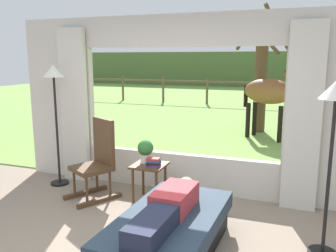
{
  "coord_description": "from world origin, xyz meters",
  "views": [
    {
      "loc": [
        1.59,
        -2.58,
        1.94
      ],
      "look_at": [
        0.0,
        1.8,
        1.05
      ],
      "focal_mm": 37.88,
      "sensor_mm": 36.0,
      "label": 1
    }
  ],
  "objects_px": {
    "potted_plant": "(145,150)",
    "horse": "(271,92)",
    "rocking_chair": "(98,160)",
    "book_stack": "(154,162)",
    "reclining_person": "(168,207)",
    "floor_lamp_right": "(334,116)",
    "recliner_sofa": "(170,233)",
    "floor_lamp_left": "(54,89)",
    "pasture_tree": "(261,80)",
    "side_table": "(149,171)"
  },
  "relations": [
    {
      "from": "floor_lamp_left",
      "to": "floor_lamp_right",
      "type": "xyz_separation_m",
      "value": [
        3.76,
        -0.81,
        -0.08
      ]
    },
    {
      "from": "reclining_person",
      "to": "book_stack",
      "type": "relative_size",
      "value": 7.27
    },
    {
      "from": "book_stack",
      "to": "floor_lamp_left",
      "type": "relative_size",
      "value": 0.11
    },
    {
      "from": "potted_plant",
      "to": "pasture_tree",
      "type": "bearing_deg",
      "value": 79.0
    },
    {
      "from": "floor_lamp_right",
      "to": "reclining_person",
      "type": "bearing_deg",
      "value": -158.81
    },
    {
      "from": "horse",
      "to": "floor_lamp_right",
      "type": "bearing_deg",
      "value": 33.02
    },
    {
      "from": "recliner_sofa",
      "to": "book_stack",
      "type": "height_order",
      "value": "book_stack"
    },
    {
      "from": "pasture_tree",
      "to": "floor_lamp_left",
      "type": "bearing_deg",
      "value": -116.16
    },
    {
      "from": "book_stack",
      "to": "pasture_tree",
      "type": "relative_size",
      "value": 0.06
    },
    {
      "from": "floor_lamp_left",
      "to": "pasture_tree",
      "type": "height_order",
      "value": "pasture_tree"
    },
    {
      "from": "rocking_chair",
      "to": "book_stack",
      "type": "xyz_separation_m",
      "value": [
        0.82,
        0.06,
        0.03
      ]
    },
    {
      "from": "floor_lamp_left",
      "to": "horse",
      "type": "xyz_separation_m",
      "value": [
        2.85,
        4.3,
        -0.34
      ]
    },
    {
      "from": "side_table",
      "to": "book_stack",
      "type": "relative_size",
      "value": 2.64
    },
    {
      "from": "side_table",
      "to": "floor_lamp_right",
      "type": "xyz_separation_m",
      "value": [
        2.17,
        -0.68,
        0.98
      ]
    },
    {
      "from": "horse",
      "to": "floor_lamp_left",
      "type": "bearing_deg",
      "value": -10.64
    },
    {
      "from": "book_stack",
      "to": "rocking_chair",
      "type": "bearing_deg",
      "value": -175.59
    },
    {
      "from": "pasture_tree",
      "to": "recliner_sofa",
      "type": "bearing_deg",
      "value": -91.81
    },
    {
      "from": "reclining_person",
      "to": "horse",
      "type": "relative_size",
      "value": 0.8
    },
    {
      "from": "book_stack",
      "to": "floor_lamp_left",
      "type": "distance_m",
      "value": 1.92
    },
    {
      "from": "reclining_person",
      "to": "floor_lamp_right",
      "type": "distance_m",
      "value": 1.79
    },
    {
      "from": "horse",
      "to": "pasture_tree",
      "type": "xyz_separation_m",
      "value": [
        -0.34,
        0.82,
        0.24
      ]
    },
    {
      "from": "rocking_chair",
      "to": "floor_lamp_right",
      "type": "height_order",
      "value": "floor_lamp_right"
    },
    {
      "from": "recliner_sofa",
      "to": "reclining_person",
      "type": "relative_size",
      "value": 1.21
    },
    {
      "from": "horse",
      "to": "recliner_sofa",
      "type": "bearing_deg",
      "value": 17.42
    },
    {
      "from": "rocking_chair",
      "to": "horse",
      "type": "distance_m",
      "value": 5.0
    },
    {
      "from": "book_stack",
      "to": "pasture_tree",
      "type": "distance_m",
      "value": 5.43
    },
    {
      "from": "pasture_tree",
      "to": "side_table",
      "type": "bearing_deg",
      "value": -100.04
    },
    {
      "from": "potted_plant",
      "to": "horse",
      "type": "xyz_separation_m",
      "value": [
        1.35,
        4.36,
        0.45
      ]
    },
    {
      "from": "potted_plant",
      "to": "floor_lamp_left",
      "type": "xyz_separation_m",
      "value": [
        -1.5,
        0.07,
        0.79
      ]
    },
    {
      "from": "side_table",
      "to": "floor_lamp_left",
      "type": "bearing_deg",
      "value": 175.38
    },
    {
      "from": "horse",
      "to": "pasture_tree",
      "type": "bearing_deg",
      "value": -134.35
    },
    {
      "from": "floor_lamp_left",
      "to": "side_table",
      "type": "bearing_deg",
      "value": -4.62
    },
    {
      "from": "recliner_sofa",
      "to": "horse",
      "type": "relative_size",
      "value": 0.97
    },
    {
      "from": "book_stack",
      "to": "horse",
      "type": "bearing_deg",
      "value": 75.22
    },
    {
      "from": "recliner_sofa",
      "to": "book_stack",
      "type": "xyz_separation_m",
      "value": [
        -0.64,
        1.13,
        0.36
      ]
    },
    {
      "from": "recliner_sofa",
      "to": "potted_plant",
      "type": "relative_size",
      "value": 5.41
    },
    {
      "from": "floor_lamp_right",
      "to": "floor_lamp_left",
      "type": "bearing_deg",
      "value": 167.9
    },
    {
      "from": "recliner_sofa",
      "to": "side_table",
      "type": "height_order",
      "value": "side_table"
    },
    {
      "from": "side_table",
      "to": "floor_lamp_right",
      "type": "bearing_deg",
      "value": -17.31
    },
    {
      "from": "floor_lamp_right",
      "to": "pasture_tree",
      "type": "bearing_deg",
      "value": 101.89
    },
    {
      "from": "reclining_person",
      "to": "potted_plant",
      "type": "bearing_deg",
      "value": 123.75
    },
    {
      "from": "rocking_chair",
      "to": "reclining_person",
      "type": "bearing_deg",
      "value": -8.53
    },
    {
      "from": "horse",
      "to": "potted_plant",
      "type": "bearing_deg",
      "value": 5.78
    },
    {
      "from": "side_table",
      "to": "reclining_person",
      "type": "bearing_deg",
      "value": -59.69
    },
    {
      "from": "pasture_tree",
      "to": "rocking_chair",
      "type": "bearing_deg",
      "value": -107.19
    },
    {
      "from": "pasture_tree",
      "to": "floor_lamp_right",
      "type": "bearing_deg",
      "value": -78.11
    },
    {
      "from": "book_stack",
      "to": "floor_lamp_left",
      "type": "bearing_deg",
      "value": 173.62
    },
    {
      "from": "pasture_tree",
      "to": "book_stack",
      "type": "bearing_deg",
      "value": -99.01
    },
    {
      "from": "reclining_person",
      "to": "rocking_chair",
      "type": "distance_m",
      "value": 1.84
    },
    {
      "from": "rocking_chair",
      "to": "book_stack",
      "type": "distance_m",
      "value": 0.82
    }
  ]
}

